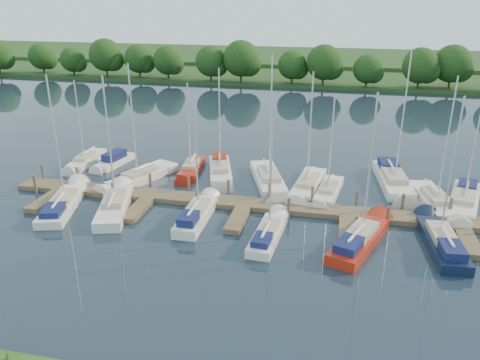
% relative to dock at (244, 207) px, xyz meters
% --- Properties ---
extents(ground, '(260.00, 260.00, 0.00)m').
position_rel_dock_xyz_m(ground, '(0.00, -7.31, -0.20)').
color(ground, '#1A2735').
rests_on(ground, ground).
extents(dock, '(40.00, 6.00, 0.40)m').
position_rel_dock_xyz_m(dock, '(0.00, 0.00, 0.00)').
color(dock, brown).
rests_on(dock, ground).
extents(mooring_pilings, '(38.24, 2.84, 2.00)m').
position_rel_dock_xyz_m(mooring_pilings, '(0.00, 1.13, 0.40)').
color(mooring_pilings, '#473D33').
rests_on(mooring_pilings, ground).
extents(far_shore, '(180.00, 30.00, 0.60)m').
position_rel_dock_xyz_m(far_shore, '(0.00, 67.69, 0.10)').
color(far_shore, '#1E4018').
rests_on(far_shore, ground).
extents(distant_hill, '(220.00, 40.00, 1.40)m').
position_rel_dock_xyz_m(distant_hill, '(0.00, 92.69, 0.50)').
color(distant_hill, '#2F4E22').
rests_on(distant_hill, ground).
extents(treeline, '(144.76, 9.68, 8.29)m').
position_rel_dock_xyz_m(treeline, '(0.83, 55.00, 3.89)').
color(treeline, '#38281C').
rests_on(treeline, ground).
extents(sailboat_n_0, '(1.87, 6.79, 8.75)m').
position_rel_dock_xyz_m(sailboat_n_0, '(-17.69, 7.04, 0.07)').
color(sailboat_n_0, white).
rests_on(sailboat_n_0, ground).
extents(motorboat, '(2.33, 5.52, 1.66)m').
position_rel_dock_xyz_m(motorboat, '(-14.77, 7.33, 0.15)').
color(motorboat, white).
rests_on(motorboat, ground).
extents(sailboat_n_2, '(4.70, 8.52, 10.94)m').
position_rel_dock_xyz_m(sailboat_n_2, '(-10.51, 3.90, 0.07)').
color(sailboat_n_2, white).
rests_on(sailboat_n_2, ground).
extents(sailboat_n_3, '(2.25, 6.97, 8.87)m').
position_rel_dock_xyz_m(sailboat_n_3, '(-6.66, 7.17, 0.07)').
color(sailboat_n_3, '#AE2310').
rests_on(sailboat_n_3, ground).
extents(sailboat_n_4, '(3.83, 8.12, 10.42)m').
position_rel_dock_xyz_m(sailboat_n_4, '(-3.72, 6.89, 0.13)').
color(sailboat_n_4, white).
rests_on(sailboat_n_4, ground).
extents(sailboat_n_5, '(4.61, 9.23, 11.78)m').
position_rel_dock_xyz_m(sailboat_n_5, '(1.09, 5.60, 0.08)').
color(sailboat_n_5, white).
rests_on(sailboat_n_5, ground).
extents(sailboat_n_6, '(2.80, 8.39, 10.53)m').
position_rel_dock_xyz_m(sailboat_n_6, '(4.56, 5.20, 0.07)').
color(sailboat_n_6, white).
rests_on(sailboat_n_6, ground).
extents(sailboat_n_7, '(2.41, 6.98, 8.82)m').
position_rel_dock_xyz_m(sailboat_n_7, '(6.37, 4.24, 0.07)').
color(sailboat_n_7, white).
rests_on(sailboat_n_7, ground).
extents(sailboat_n_8, '(3.22, 9.76, 12.32)m').
position_rel_dock_xyz_m(sailboat_n_8, '(11.91, 7.80, 0.14)').
color(sailboat_n_8, white).
rests_on(sailboat_n_8, ground).
extents(sailboat_n_9, '(3.31, 8.55, 10.83)m').
position_rel_dock_xyz_m(sailboat_n_9, '(14.81, 3.73, 0.08)').
color(sailboat_n_9, white).
rests_on(sailboat_n_9, ground).
extents(sailboat_n_10, '(4.01, 8.74, 10.96)m').
position_rel_dock_xyz_m(sailboat_n_10, '(17.12, 4.58, 0.11)').
color(sailboat_n_10, white).
rests_on(sailboat_n_10, ground).
extents(sailboat_s_0, '(3.85, 8.59, 10.74)m').
position_rel_dock_xyz_m(sailboat_s_0, '(-14.09, -2.68, 0.11)').
color(sailboat_s_0, white).
rests_on(sailboat_s_0, ground).
extents(sailboat_s_1, '(4.02, 8.44, 10.91)m').
position_rel_dock_xyz_m(sailboat_s_1, '(-9.86, -2.23, 0.09)').
color(sailboat_s_1, white).
rests_on(sailboat_s_1, ground).
extents(sailboat_s_2, '(1.80, 7.34, 9.63)m').
position_rel_dock_xyz_m(sailboat_s_2, '(-3.06, -2.56, 0.14)').
color(sailboat_s_2, white).
rests_on(sailboat_s_2, ground).
extents(sailboat_s_3, '(2.02, 6.87, 8.75)m').
position_rel_dock_xyz_m(sailboat_s_3, '(2.63, -4.22, 0.11)').
color(sailboat_s_3, white).
rests_on(sailboat_s_3, ground).
extents(sailboat_s_4, '(4.32, 8.28, 10.70)m').
position_rel_dock_xyz_m(sailboat_s_4, '(8.84, -3.73, 0.13)').
color(sailboat_s_4, '#AE2310').
rests_on(sailboat_s_4, ground).
extents(sailboat_s_5, '(2.55, 8.25, 10.53)m').
position_rel_dock_xyz_m(sailboat_s_5, '(14.16, -2.86, 0.13)').
color(sailboat_s_5, black).
rests_on(sailboat_s_5, ground).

